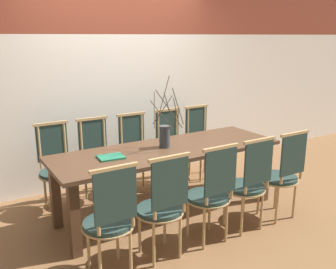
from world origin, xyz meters
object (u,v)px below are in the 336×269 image
object	(u,v)px
dining_table	(168,157)
chair_far_center	(136,151)
chair_near_center	(211,191)
book_stack	(111,157)
vase_centerpiece	(165,135)

from	to	relation	value
dining_table	chair_far_center	distance (m)	0.75
chair_far_center	chair_near_center	bearing A→B (deg)	91.52
book_stack	vase_centerpiece	bearing A→B (deg)	3.61
vase_centerpiece	dining_table	bearing A→B (deg)	-76.58
chair_near_center	chair_far_center	bearing A→B (deg)	91.52
chair_far_center	vase_centerpiece	world-z (taller)	vase_centerpiece
chair_near_center	book_stack	size ratio (longest dim) A/B	3.73
chair_far_center	book_stack	world-z (taller)	chair_far_center
chair_near_center	book_stack	world-z (taller)	chair_near_center
chair_near_center	vase_centerpiece	bearing A→B (deg)	92.43
chair_near_center	vase_centerpiece	xyz separation A→B (m)	(-0.03, 0.78, 0.37)
dining_table	book_stack	world-z (taller)	book_stack
dining_table	vase_centerpiece	size ratio (longest dim) A/B	3.29
chair_far_center	book_stack	size ratio (longest dim) A/B	3.73
dining_table	chair_near_center	distance (m)	0.75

